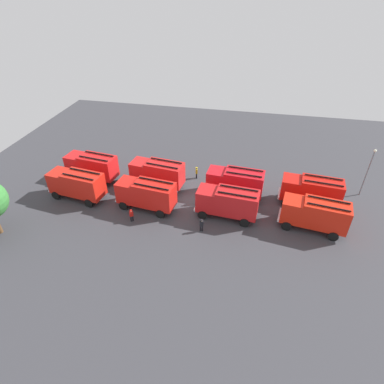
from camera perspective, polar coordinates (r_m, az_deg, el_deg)
The scene contains 16 objects.
ground_plane at distance 39.97m, azimuth 0.00°, elevation -1.65°, with size 65.76×65.76×0.00m, color #38383D.
fire_truck_0 at distance 40.79m, azimuth 20.78°, elevation 0.30°, with size 7.42×3.38×3.88m.
fire_truck_1 at distance 40.10m, azimuth 7.84°, elevation 1.87°, with size 7.39×3.27×3.88m.
fire_truck_2 at distance 41.79m, azimuth -6.25°, elevation 3.47°, with size 7.47×3.55×3.88m.
fire_truck_3 at distance 45.25m, azimuth -17.65°, elevation 4.55°, with size 7.46×3.54×3.88m.
fire_truck_4 at distance 37.08m, azimuth 21.34°, elevation -3.63°, with size 7.49×3.63×3.88m.
fire_truck_5 at distance 36.48m, azimuth 6.49°, elevation -1.76°, with size 7.39×3.28×3.88m.
fire_truck_6 at distance 37.96m, azimuth -8.24°, elevation -0.28°, with size 7.45×3.49×3.88m.
fire_truck_7 at distance 41.89m, azimuth -20.10°, elevation 1.42°, with size 7.47×3.56×3.88m.
firefighter_0 at distance 39.03m, azimuth 1.34°, elevation -0.90°, with size 0.28×0.43×1.73m.
firefighter_1 at distance 35.00m, azimuth 1.73°, elevation -5.94°, with size 0.45×0.29×1.65m.
firefighter_2 at distance 42.86m, azimuth 9.50°, elevation 2.25°, with size 0.48×0.44×1.79m.
firefighter_3 at distance 43.95m, azimuth 0.83°, elevation 3.59°, with size 0.34×0.47×1.72m.
firefighter_4 at distance 37.00m, azimuth -10.89°, elevation -4.10°, with size 0.48×0.44×1.61m.
traffic_cone_0 at distance 43.31m, azimuth 12.16°, elevation 1.27°, with size 0.51×0.51×0.73m, color #F2600C.
lamppost at distance 44.72m, azimuth 29.26°, elevation 3.63°, with size 0.36×0.36×6.55m.
Camera 1 is at (-6.39, 31.47, 23.80)m, focal length 29.51 mm.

